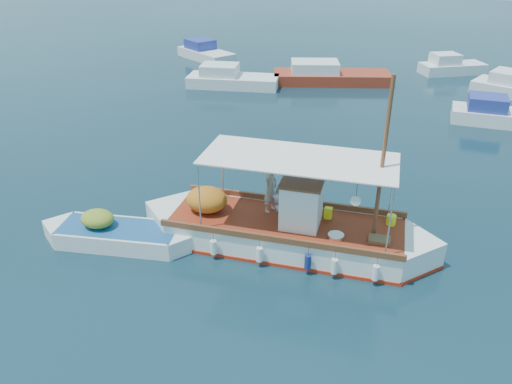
% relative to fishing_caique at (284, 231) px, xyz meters
% --- Properties ---
extents(ground, '(160.00, 160.00, 0.00)m').
position_rel_fishing_caique_xyz_m(ground, '(-0.53, 0.55, -0.59)').
color(ground, black).
rests_on(ground, ground).
extents(fishing_caique, '(10.99, 3.43, 6.71)m').
position_rel_fishing_caique_xyz_m(fishing_caique, '(0.00, 0.00, 0.00)').
color(fishing_caique, white).
rests_on(fishing_caique, ground).
extents(dinghy, '(5.93, 2.35, 1.47)m').
position_rel_fishing_caique_xyz_m(dinghy, '(-5.78, -1.81, -0.28)').
color(dinghy, white).
rests_on(dinghy, ground).
extents(bg_boat_nw, '(6.87, 3.47, 1.80)m').
position_rel_fishing_caique_xyz_m(bg_boat_nw, '(-9.27, 18.83, -0.09)').
color(bg_boat_nw, silver).
rests_on(bg_boat_nw, ground).
extents(bg_boat_n, '(9.10, 5.17, 1.80)m').
position_rel_fishing_caique_xyz_m(bg_boat_n, '(-2.69, 22.10, -0.09)').
color(bg_boat_n, maroon).
rests_on(bg_boat_n, ground).
extents(bg_boat_ne, '(5.38, 2.29, 1.80)m').
position_rel_fishing_caique_xyz_m(bg_boat_ne, '(8.51, 16.45, -0.09)').
color(bg_boat_ne, silver).
rests_on(bg_boat_ne, ground).
extents(bg_boat_far_w, '(6.21, 5.10, 1.80)m').
position_rel_fishing_caique_xyz_m(bg_boat_far_w, '(-14.60, 26.43, -0.09)').
color(bg_boat_far_w, silver).
rests_on(bg_boat_far_w, ground).
extents(bg_boat_far_n, '(5.36, 4.18, 1.80)m').
position_rel_fishing_caique_xyz_m(bg_boat_far_n, '(6.09, 27.88, -0.09)').
color(bg_boat_far_n, silver).
rests_on(bg_boat_far_n, ground).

